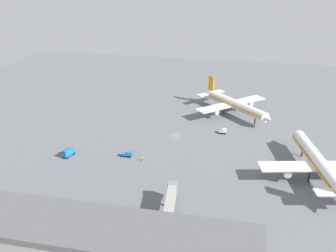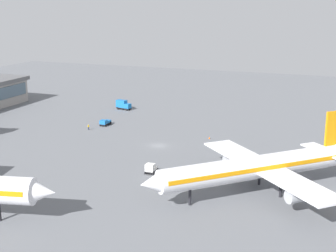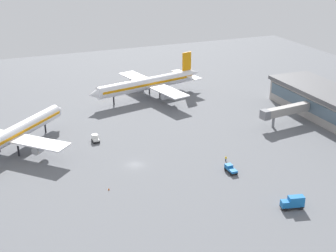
% 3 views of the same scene
% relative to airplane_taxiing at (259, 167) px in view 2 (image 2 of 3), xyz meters
% --- Properties ---
extents(ground, '(288.00, 288.00, 0.00)m').
position_rel_airplane_taxiing_xyz_m(ground, '(-23.27, -31.00, -5.52)').
color(ground, slate).
extents(airplane_taxiing, '(38.98, 39.43, 15.19)m').
position_rel_airplane_taxiing_xyz_m(airplane_taxiing, '(0.00, 0.00, 0.00)').
color(airplane_taxiing, white).
rests_on(airplane_taxiing, ground).
extents(baggage_tug, '(3.21, 2.22, 2.30)m').
position_rel_airplane_taxiing_xyz_m(baggage_tug, '(-2.88, -24.49, -4.37)').
color(baggage_tug, black).
rests_on(baggage_tug, ground).
extents(pushback_tractor, '(4.42, 2.25, 1.90)m').
position_rel_airplane_taxiing_xyz_m(pushback_tractor, '(-37.71, -54.46, -4.55)').
color(pushback_tractor, black).
rests_on(pushback_tractor, ground).
extents(catering_truck, '(3.24, 5.89, 3.30)m').
position_rel_airplane_taxiing_xyz_m(catering_truck, '(-60.21, -59.18, -3.83)').
color(catering_truck, black).
rests_on(catering_truck, ground).
extents(ground_crew_worker, '(0.53, 0.51, 1.67)m').
position_rel_airplane_taxiing_xyz_m(ground_crew_worker, '(-31.20, -56.55, -4.67)').
color(ground_crew_worker, '#1E2338').
rests_on(ground_crew_worker, ground).
extents(safety_cone_near_gate, '(0.44, 0.44, 0.60)m').
position_rel_airplane_taxiing_xyz_m(safety_cone_near_gate, '(-34.64, -20.12, -5.22)').
color(safety_cone_near_gate, '#EA590C').
rests_on(safety_cone_near_gate, ground).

